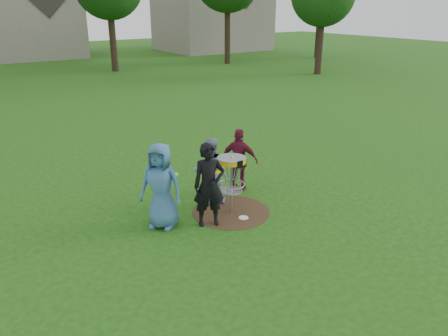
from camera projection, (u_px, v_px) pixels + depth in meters
ground at (231, 212)px, 10.16m from camera, size 100.00×100.00×0.00m
dirt_patch at (231, 212)px, 10.16m from camera, size 1.80×1.80×0.01m
player_blue at (161, 186)px, 9.19m from camera, size 1.05×1.09×1.88m
player_black at (209, 185)px, 9.27m from camera, size 0.79×0.67×1.85m
player_grey at (210, 171)px, 10.36m from camera, size 0.95×0.84×1.64m
player_maroon at (239, 160)px, 11.07m from camera, size 0.92×0.99×1.63m
disc_on_grass at (243, 218)px, 9.86m from camera, size 0.22×0.22×0.02m
disc_golf_basket at (231, 171)px, 9.80m from camera, size 0.66×0.67×1.38m
held_discs at (213, 167)px, 9.87m from camera, size 2.27×1.10×0.17m
house_row at (54, 8)px, 36.80m from camera, size 44.50×10.65×11.62m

